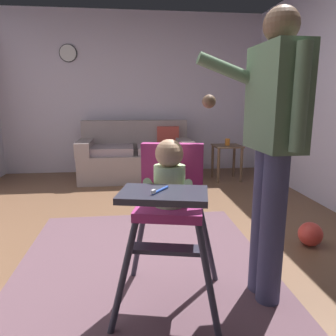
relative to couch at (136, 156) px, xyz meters
name	(u,v)px	position (x,y,z in m)	size (l,w,h in m)	color
ground	(143,258)	(0.00, -2.49, -0.38)	(5.77, 7.57, 0.10)	brown
wall_far	(134,94)	(0.00, 0.52, 0.93)	(4.97, 0.06, 2.53)	silver
area_rug	(147,292)	(0.00, -3.05, -0.33)	(1.81, 2.78, 0.01)	#61444E
couch	(136,156)	(0.00, 0.00, 0.00)	(1.66, 0.86, 0.86)	gray
high_chair	(170,193)	(0.13, -3.17, 0.35)	(0.72, 0.81, 0.99)	#2F2F3D
adult_standing	(272,144)	(0.71, -3.15, 0.61)	(0.52, 0.49, 1.66)	#3E4162
toy_ball	(310,234)	(1.38, -2.54, -0.23)	(0.20, 0.20, 0.20)	#D13D33
side_table	(227,155)	(1.34, -0.29, 0.05)	(0.40, 0.40, 0.52)	brown
sippy_cup	(227,142)	(1.34, -0.29, 0.24)	(0.07, 0.07, 0.10)	orange
wall_clock	(68,53)	(-0.99, 0.48, 1.54)	(0.27, 0.04, 0.27)	white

